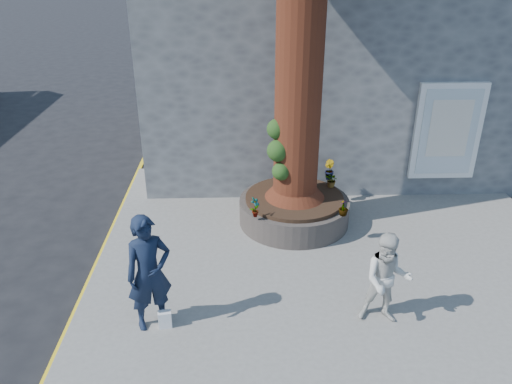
{
  "coord_description": "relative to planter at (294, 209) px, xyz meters",
  "views": [
    {
      "loc": [
        -0.33,
        -7.27,
        5.32
      ],
      "look_at": [
        -0.03,
        1.14,
        1.25
      ],
      "focal_mm": 35.0,
      "sensor_mm": 36.0,
      "label": 1
    }
  ],
  "objects": [
    {
      "name": "man",
      "position": [
        -2.49,
        -3.14,
        0.64
      ],
      "size": [
        0.81,
        0.69,
        1.87
      ],
      "primitive_type": "imported",
      "rotation": [
        0.0,
        0.0,
        0.44
      ],
      "color": "black",
      "rests_on": "pavement"
    },
    {
      "name": "ground",
      "position": [
        -0.8,
        -2.0,
        -0.41
      ],
      "size": [
        120.0,
        120.0,
        0.0
      ],
      "primitive_type": "plane",
      "color": "black",
      "rests_on": "ground"
    },
    {
      "name": "plant_a",
      "position": [
        -0.85,
        -0.85,
        0.51
      ],
      "size": [
        0.24,
        0.26,
        0.4
      ],
      "primitive_type": "imported",
      "rotation": [
        0.0,
        0.0,
        0.95
      ],
      "color": "gray",
      "rests_on": "planter"
    },
    {
      "name": "plant_c",
      "position": [
        0.85,
        -0.85,
        0.47
      ],
      "size": [
        0.25,
        0.25,
        0.32
      ],
      "primitive_type": "imported",
      "rotation": [
        0.0,
        0.0,
        3.77
      ],
      "color": "gray",
      "rests_on": "planter"
    },
    {
      "name": "plant_d",
      "position": [
        0.85,
        0.43,
        0.47
      ],
      "size": [
        0.38,
        0.38,
        0.32
      ],
      "primitive_type": "imported",
      "rotation": [
        0.0,
        0.0,
        5.44
      ],
      "color": "gray",
      "rests_on": "planter"
    },
    {
      "name": "plant_b",
      "position": [
        0.85,
        0.85,
        0.53
      ],
      "size": [
        0.31,
        0.31,
        0.45
      ],
      "primitive_type": "imported",
      "rotation": [
        0.0,
        0.0,
        1.91
      ],
      "color": "gray",
      "rests_on": "planter"
    },
    {
      "name": "planter",
      "position": [
        0.0,
        0.0,
        0.0
      ],
      "size": [
        2.3,
        2.3,
        0.6
      ],
      "color": "black",
      "rests_on": "pavement"
    },
    {
      "name": "pavement",
      "position": [
        0.7,
        -1.0,
        -0.35
      ],
      "size": [
        9.0,
        8.0,
        0.12
      ],
      "primitive_type": "cube",
      "color": "slate",
      "rests_on": "ground"
    },
    {
      "name": "shopping_bag",
      "position": [
        -2.31,
        -3.23,
        -0.15
      ],
      "size": [
        0.22,
        0.15,
        0.28
      ],
      "primitive_type": "cube",
      "rotation": [
        0.0,
        0.0,
        0.15
      ],
      "color": "white",
      "rests_on": "pavement"
    },
    {
      "name": "woman",
      "position": [
        1.05,
        -3.18,
        0.47
      ],
      "size": [
        0.81,
        0.68,
        1.52
      ],
      "primitive_type": "imported",
      "rotation": [
        0.0,
        0.0,
        -0.15
      ],
      "color": "beige",
      "rests_on": "pavement"
    },
    {
      "name": "yellow_line",
      "position": [
        -3.85,
        -1.0,
        -0.41
      ],
      "size": [
        0.1,
        30.0,
        0.01
      ],
      "primitive_type": "cube",
      "color": "yellow",
      "rests_on": "ground"
    },
    {
      "name": "stone_shop",
      "position": [
        1.7,
        5.2,
        2.75
      ],
      "size": [
        10.3,
        8.3,
        6.3
      ],
      "color": "#525357",
      "rests_on": "ground"
    }
  ]
}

